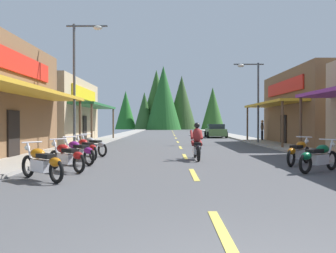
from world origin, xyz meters
The scene contains 19 objects.
ground centered at (0.00, 28.50, -0.05)m, with size 10.79×87.00×0.10m, color #4C4C4F.
sidewalk_left centered at (-6.44, 28.50, 0.06)m, with size 2.10×87.00×0.12m, color #9E9991.
sidewalk_right centered at (6.44, 28.50, 0.06)m, with size 2.10×87.00×0.12m, color #9E9991.
centerline_dashes centered at (0.00, 31.67, 0.01)m, with size 0.16×62.76×0.01m.
storefront_left_far centered at (-10.98, 24.81, 2.47)m, with size 8.87×10.59×4.94m.
storefront_right_far centered at (10.54, 21.74, 2.61)m, with size 7.99×10.33×5.21m.
streetlamp_left centered at (-5.48, 15.64, 4.39)m, with size 2.19×0.30×6.82m.
streetlamp_right centered at (5.44, 22.35, 3.89)m, with size 2.19×0.30×5.91m.
motorcycle_parked_right_2 centered at (4.00, 8.08, 0.49)m, with size 1.80×1.33×1.04m.
motorcycle_parked_right_3 centered at (4.06, 9.92, 0.49)m, with size 1.49×1.67×1.04m.
motorcycle_parked_left_0 centered at (-4.21, 6.50, 0.49)m, with size 1.68×1.48×1.04m.
motorcycle_parked_left_1 centered at (-4.06, 8.28, 0.49)m, with size 1.63×1.54×1.04m.
motorcycle_parked_left_2 centered at (-4.19, 10.13, 0.49)m, with size 1.68×1.48×1.04m.
motorcycle_parked_left_3 centered at (-4.27, 11.72, 0.49)m, with size 1.40×1.75×1.04m.
motorcycle_parked_left_4 centered at (-4.34, 13.44, 0.49)m, with size 1.69×1.47×1.04m.
rider_cruising_lead centered at (0.43, 11.70, 0.66)m, with size 0.60×2.14×1.57m.
pedestrian_browsing centered at (6.99, 25.66, 1.03)m, with size 0.41×0.51×1.77m.
parked_car_curbside centered at (4.19, 33.26, 0.69)m, with size 2.13×4.33×1.40m.
treeline_backdrop centered at (-1.40, 74.55, 6.16)m, with size 24.34×11.34×13.89m.
Camera 1 is at (-0.78, -2.88, 1.58)m, focal length 37.04 mm.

